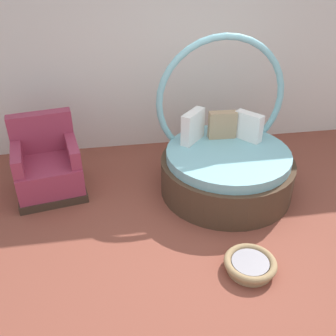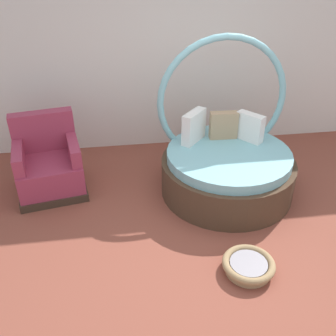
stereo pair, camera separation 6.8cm
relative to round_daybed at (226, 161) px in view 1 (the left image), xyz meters
name	(u,v)px [view 1 (the left image)]	position (x,y,z in m)	size (l,w,h in m)	color
ground_plane	(218,242)	(-0.34, -0.98, -0.39)	(8.00, 8.00, 0.02)	brown
back_wall	(179,37)	(-0.34, 1.40, 1.19)	(8.00, 0.12, 3.15)	silver
round_daybed	(226,161)	(0.00, 0.00, 0.00)	(1.62, 1.62, 1.84)	#473323
red_armchair	(48,167)	(-2.18, 0.31, -0.05)	(0.93, 0.93, 0.94)	#38281E
pet_basket	(250,264)	(-0.15, -1.42, -0.31)	(0.51, 0.51, 0.13)	#9E7F56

